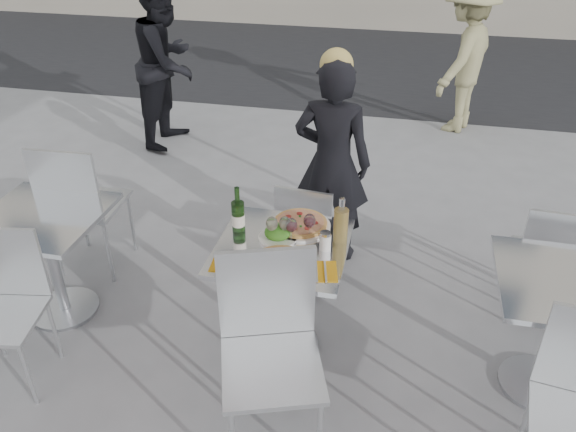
% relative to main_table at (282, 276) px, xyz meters
% --- Properties ---
extents(ground, '(80.00, 80.00, 0.00)m').
position_rel_main_table_xyz_m(ground, '(0.00, 0.00, -0.54)').
color(ground, slate).
extents(street_asphalt, '(24.00, 5.00, 0.00)m').
position_rel_main_table_xyz_m(street_asphalt, '(0.00, 6.50, -0.54)').
color(street_asphalt, black).
rests_on(street_asphalt, ground).
extents(main_table, '(0.72, 0.72, 0.75)m').
position_rel_main_table_xyz_m(main_table, '(0.00, 0.00, 0.00)').
color(main_table, '#B7BABF').
rests_on(main_table, ground).
extents(side_table_left, '(0.72, 0.72, 0.75)m').
position_rel_main_table_xyz_m(side_table_left, '(-1.50, 0.00, 0.00)').
color(side_table_left, '#B7BABF').
rests_on(side_table_left, ground).
extents(side_table_right, '(0.72, 0.72, 0.75)m').
position_rel_main_table_xyz_m(side_table_right, '(1.50, 0.00, 0.00)').
color(side_table_right, '#B7BABF').
rests_on(side_table_right, ground).
extents(chair_far, '(0.41, 0.42, 0.83)m').
position_rel_main_table_xyz_m(chair_far, '(0.03, 0.60, -0.05)').
color(chair_far, silver).
rests_on(chair_far, ground).
extents(chair_near, '(0.60, 0.61, 1.04)m').
position_rel_main_table_xyz_m(chair_near, '(0.07, -0.58, 0.07)').
color(chair_near, silver).
rests_on(chair_near, ground).
extents(side_chair_lfar, '(0.49, 0.50, 1.02)m').
position_rel_main_table_xyz_m(side_chair_lfar, '(-1.53, 0.44, 0.07)').
color(side_chair_lfar, silver).
rests_on(side_chair_lfar, ground).
extents(side_chair_lnear, '(0.48, 0.49, 0.90)m').
position_rel_main_table_xyz_m(side_chair_lnear, '(-1.45, -0.50, -0.01)').
color(side_chair_lnear, silver).
rests_on(side_chair_lnear, ground).
extents(side_chair_rfar, '(0.41, 0.43, 0.86)m').
position_rel_main_table_xyz_m(side_chair_rfar, '(1.55, 0.60, -0.03)').
color(side_chair_rfar, silver).
rests_on(side_chair_rfar, ground).
extents(woman_diner, '(0.57, 0.40, 1.52)m').
position_rel_main_table_xyz_m(woman_diner, '(0.12, 1.07, 0.22)').
color(woman_diner, black).
rests_on(woman_diner, ground).
extents(pedestrian_a, '(0.70, 0.87, 1.73)m').
position_rel_main_table_xyz_m(pedestrian_a, '(-1.87, 2.82, 0.32)').
color(pedestrian_a, black).
rests_on(pedestrian_a, ground).
extents(pedestrian_b, '(0.97, 1.21, 1.63)m').
position_rel_main_table_xyz_m(pedestrian_b, '(1.13, 3.86, 0.28)').
color(pedestrian_b, '#948D5F').
rests_on(pedestrian_b, ground).
extents(pizza_near, '(0.35, 0.35, 0.02)m').
position_rel_main_table_xyz_m(pizza_near, '(0.04, -0.19, 0.22)').
color(pizza_near, tan).
rests_on(pizza_near, main_table).
extents(pizza_far, '(0.35, 0.35, 0.03)m').
position_rel_main_table_xyz_m(pizza_far, '(0.06, 0.22, 0.23)').
color(pizza_far, white).
rests_on(pizza_far, main_table).
extents(salad_plate, '(0.22, 0.22, 0.09)m').
position_rel_main_table_xyz_m(salad_plate, '(-0.04, 0.06, 0.25)').
color(salad_plate, white).
rests_on(salad_plate, main_table).
extents(wine_bottle, '(0.07, 0.08, 0.29)m').
position_rel_main_table_xyz_m(wine_bottle, '(-0.27, 0.07, 0.32)').
color(wine_bottle, '#295921').
rests_on(wine_bottle, main_table).
extents(carafe, '(0.08, 0.08, 0.29)m').
position_rel_main_table_xyz_m(carafe, '(0.31, 0.08, 0.33)').
color(carafe, tan).
rests_on(carafe, main_table).
extents(sugar_shaker, '(0.06, 0.06, 0.11)m').
position_rel_main_table_xyz_m(sugar_shaker, '(0.24, 0.02, 0.26)').
color(sugar_shaker, white).
rests_on(sugar_shaker, main_table).
extents(wineglass_white_a, '(0.07, 0.07, 0.16)m').
position_rel_main_table_xyz_m(wineglass_white_a, '(-0.06, 0.03, 0.32)').
color(wineglass_white_a, white).
rests_on(wineglass_white_a, main_table).
extents(wineglass_white_b, '(0.07, 0.07, 0.16)m').
position_rel_main_table_xyz_m(wineglass_white_b, '(0.01, 0.05, 0.32)').
color(wineglass_white_b, white).
rests_on(wineglass_white_b, main_table).
extents(wineglass_red_a, '(0.07, 0.07, 0.16)m').
position_rel_main_table_xyz_m(wineglass_red_a, '(0.04, 0.04, 0.32)').
color(wineglass_red_a, white).
rests_on(wineglass_red_a, main_table).
extents(wineglass_red_b, '(0.07, 0.07, 0.16)m').
position_rel_main_table_xyz_m(wineglass_red_b, '(0.13, 0.10, 0.32)').
color(wineglass_red_b, white).
rests_on(wineglass_red_b, main_table).
extents(napkin_left, '(0.19, 0.20, 0.01)m').
position_rel_main_table_xyz_m(napkin_left, '(-0.24, -0.22, 0.21)').
color(napkin_left, orange).
rests_on(napkin_left, main_table).
extents(napkin_right, '(0.21, 0.21, 0.01)m').
position_rel_main_table_xyz_m(napkin_right, '(0.24, -0.19, 0.21)').
color(napkin_right, orange).
rests_on(napkin_right, main_table).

